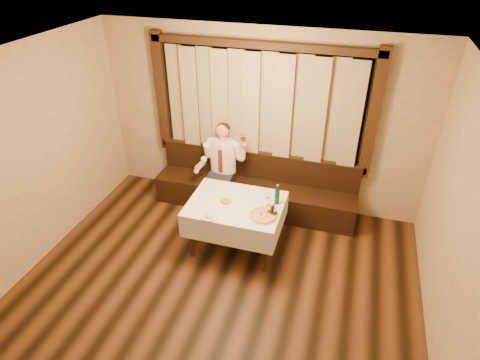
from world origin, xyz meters
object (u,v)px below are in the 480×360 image
(dining_table, at_px, (236,209))
(pizza, at_px, (263,216))
(green_bottle, at_px, (277,196))
(seated_man, at_px, (222,161))
(pasta_cream, at_px, (210,214))
(banquette, at_px, (255,190))
(pasta_red, at_px, (226,201))
(cruet_caddy, at_px, (272,211))

(dining_table, relative_size, pizza, 3.44)
(green_bottle, bearing_deg, seated_man, 143.22)
(pizza, relative_size, green_bottle, 1.27)
(pasta_cream, xyz_separation_m, seated_man, (-0.29, 1.31, 0.03))
(banquette, xyz_separation_m, seated_man, (-0.52, -0.09, 0.51))
(green_bottle, bearing_deg, pasta_red, -164.11)
(pizza, bearing_deg, cruet_caddy, 38.95)
(banquette, distance_m, cruet_caddy, 1.34)
(banquette, distance_m, green_bottle, 1.17)
(banquette, distance_m, pasta_cream, 1.50)
(pasta_red, xyz_separation_m, cruet_caddy, (0.66, -0.07, 0.01))
(pizza, bearing_deg, pasta_red, 164.45)
(banquette, relative_size, dining_table, 2.52)
(banquette, bearing_deg, dining_table, -90.00)
(dining_table, bearing_deg, seated_man, 118.97)
(banquette, bearing_deg, cruet_caddy, -64.88)
(pasta_red, bearing_deg, banquette, 83.24)
(pizza, relative_size, seated_man, 0.26)
(seated_man, bearing_deg, pasta_red, -68.01)
(green_bottle, xyz_separation_m, seated_man, (-1.05, 0.78, -0.06))
(seated_man, bearing_deg, pizza, -49.93)
(dining_table, bearing_deg, banquette, 90.00)
(dining_table, distance_m, pasta_cream, 0.46)
(dining_table, height_order, green_bottle, green_bottle)
(dining_table, relative_size, pasta_cream, 5.30)
(cruet_caddy, bearing_deg, banquette, 135.30)
(banquette, bearing_deg, seated_man, -170.19)
(pizza, xyz_separation_m, pasta_red, (-0.55, 0.15, 0.02))
(dining_table, xyz_separation_m, pizza, (0.43, -0.19, 0.12))
(dining_table, bearing_deg, cruet_caddy, -11.42)
(banquette, relative_size, pizza, 8.66)
(pasta_cream, distance_m, green_bottle, 0.93)
(banquette, height_order, cruet_caddy, banquette)
(pizza, relative_size, pasta_red, 1.47)
(dining_table, height_order, pasta_cream, pasta_cream)
(banquette, distance_m, dining_table, 1.08)
(pizza, distance_m, green_bottle, 0.37)
(cruet_caddy, height_order, seated_man, seated_man)
(banquette, distance_m, pasta_red, 1.17)
(pasta_cream, bearing_deg, pizza, 16.24)
(pizza, xyz_separation_m, green_bottle, (0.10, 0.34, 0.11))
(dining_table, distance_m, pizza, 0.48)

